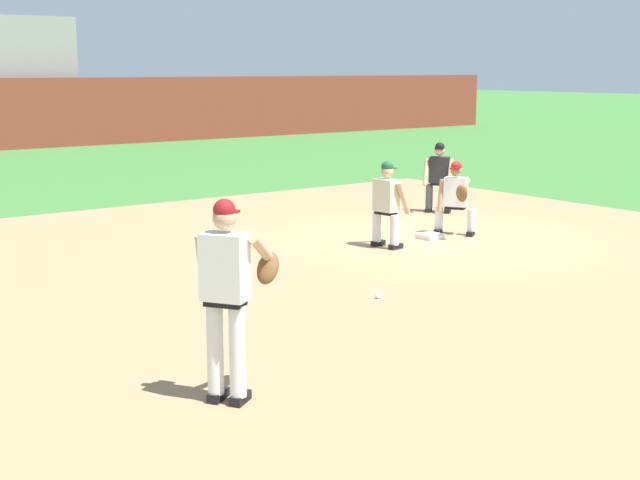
# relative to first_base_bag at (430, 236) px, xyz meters

# --- Properties ---
(ground_plane) EXTENTS (160.00, 160.00, 0.00)m
(ground_plane) POSITION_rel_first_base_bag_xyz_m (0.00, 0.00, -0.04)
(ground_plane) COLOR #3D7533
(infield_dirt_patch) EXTENTS (18.00, 18.00, 0.01)m
(infield_dirt_patch) POSITION_rel_first_base_bag_xyz_m (-3.46, -2.32, -0.04)
(infield_dirt_patch) COLOR #A87F56
(infield_dirt_patch) RESTS_ON ground
(first_base_bag) EXTENTS (0.38, 0.38, 0.09)m
(first_base_bag) POSITION_rel_first_base_bag_xyz_m (0.00, 0.00, 0.00)
(first_base_bag) COLOR white
(first_base_bag) RESTS_ON ground
(baseball) EXTENTS (0.07, 0.07, 0.07)m
(baseball) POSITION_rel_first_base_bag_xyz_m (-3.44, -2.63, -0.01)
(baseball) COLOR white
(baseball) RESTS_ON ground
(pitcher) EXTENTS (0.85, 0.57, 1.86)m
(pitcher) POSITION_rel_first_base_bag_xyz_m (-6.88, -4.62, 1.01)
(pitcher) COLOR black
(pitcher) RESTS_ON ground
(first_baseman) EXTENTS (0.81, 1.04, 1.34)m
(first_baseman) POSITION_rel_first_base_bag_xyz_m (0.58, -0.03, 0.69)
(first_baseman) COLOR black
(first_baseman) RESTS_ON ground
(baserunner) EXTENTS (0.49, 0.62, 1.46)m
(baserunner) POSITION_rel_first_base_bag_xyz_m (-1.15, -0.14, 0.75)
(baserunner) COLOR black
(baserunner) RESTS_ON ground
(umpire) EXTENTS (0.65, 0.68, 1.46)m
(umpire) POSITION_rel_first_base_bag_xyz_m (2.16, 2.03, 0.75)
(umpire) COLOR black
(umpire) RESTS_ON ground
(outfield_wall) EXTENTS (48.00, 0.50, 2.60)m
(outfield_wall) POSITION_rel_first_base_bag_xyz_m (0.00, 22.00, 1.26)
(outfield_wall) COLOR brown
(outfield_wall) RESTS_ON ground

